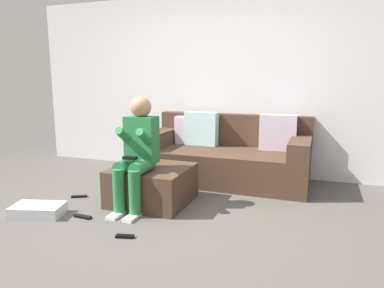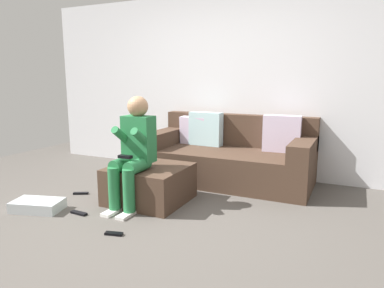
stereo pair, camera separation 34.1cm
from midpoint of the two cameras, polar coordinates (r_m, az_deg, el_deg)
The scene contains 9 objects.
ground_plane at distance 3.29m, azimuth -5.28°, elevation -13.10°, with size 7.45×7.45×0.00m, color #544F49.
wall_back at distance 5.00m, azimuth 7.29°, elevation 9.44°, with size 5.73×0.10×2.45m, color silver.
couch_sectional at distance 4.59m, azimuth 8.21°, elevation -2.10°, with size 2.07×0.96×0.87m.
ottoman at distance 3.85m, azimuth -4.34°, elevation -6.44°, with size 0.79×0.75×0.39m, color #473326.
person_seated at distance 3.62m, azimuth -6.77°, elevation -0.72°, with size 0.32×0.60×1.14m.
storage_bin at distance 3.87m, azimuth -21.35°, elevation -9.24°, with size 0.48×0.28×0.11m, color silver.
remote_near_ottoman at distance 3.14m, azimuth -9.40°, elevation -14.14°, with size 0.15×0.05×0.02m, color black.
remote_by_storage_bin at distance 3.66m, azimuth -15.23°, elevation -10.74°, with size 0.18×0.05×0.02m, color black.
remote_under_side_table at distance 4.25m, azimuth -15.32°, elevation -7.71°, with size 0.17×0.04×0.02m, color black.
Camera 2 is at (1.70, -2.52, 1.32)m, focal length 33.06 mm.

